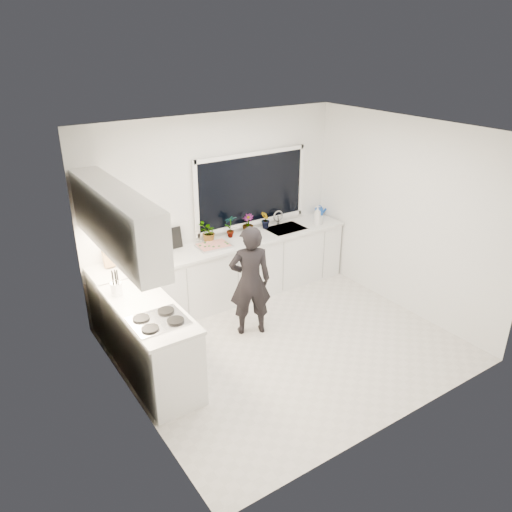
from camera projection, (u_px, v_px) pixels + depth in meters
floor at (286, 345)px, 6.43m from camera, size 4.00×3.50×0.02m
wall_back at (215, 208)px, 7.21m from camera, size 4.00×0.02×2.70m
wall_left at (124, 293)px, 4.86m from camera, size 0.02×3.50×2.70m
wall_right at (405, 217)px, 6.90m from camera, size 0.02×3.50×2.70m
ceiling at (292, 131)px, 5.32m from camera, size 4.00×3.50×0.02m
window at (251, 189)px, 7.41m from camera, size 1.80×0.02×1.00m
base_cabinets_back at (228, 273)px, 7.35m from camera, size 3.92×0.58×0.88m
base_cabinets_left at (151, 344)px, 5.67m from camera, size 0.58×1.60×0.88m
countertop_back at (227, 244)px, 7.15m from camera, size 3.94×0.62×0.04m
countertop_left at (147, 308)px, 5.48m from camera, size 0.62×1.60×0.04m
upper_cabinets at (116, 220)px, 5.30m from camera, size 0.34×2.10×0.70m
sink at (285, 231)px, 7.71m from camera, size 0.58×0.42×0.14m
faucet at (278, 218)px, 7.79m from camera, size 0.03×0.03×0.22m
stovetop at (158, 320)px, 5.19m from camera, size 0.56×0.48×0.03m
person at (250, 281)px, 6.41m from camera, size 0.64×0.54×1.50m
pizza_tray at (214, 246)px, 7.00m from camera, size 0.48×0.37×0.03m
pizza at (213, 245)px, 7.00m from camera, size 0.44×0.33×0.01m
watering_can at (319, 212)px, 8.19m from camera, size 0.18×0.18×0.13m
paper_towel_roll at (144, 251)px, 6.56m from camera, size 0.14×0.14×0.26m
knife_block at (109, 259)px, 6.37m from camera, size 0.13×0.11×0.22m
utensil_crock at (116, 289)px, 5.69m from camera, size 0.17×0.17×0.16m
picture_frame_large at (131, 249)px, 6.60m from camera, size 0.22×0.02×0.28m
picture_frame_small at (173, 238)px, 6.91m from camera, size 0.25×0.02×0.30m
herb_plants at (229, 228)px, 7.28m from camera, size 1.26×0.35×0.34m
soap_bottles at (318, 216)px, 7.77m from camera, size 0.17×0.13×0.31m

